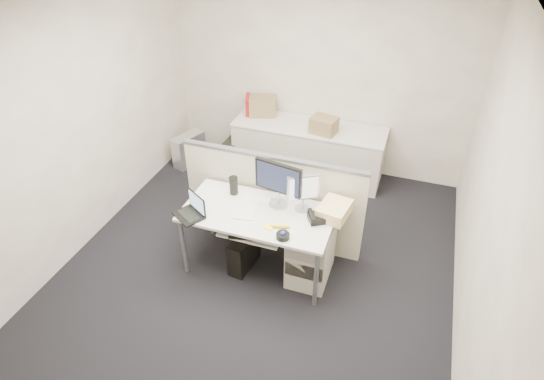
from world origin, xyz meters
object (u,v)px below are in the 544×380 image
at_px(monitor_main, 278,185).
at_px(laptop, 187,207).
at_px(desk, 258,217).
at_px(desk_phone, 319,218).

xyz_separation_m(monitor_main, laptop, (-0.77, -0.46, -0.14)).
bearing_deg(monitor_main, desk, -119.85).
distance_m(desk, monitor_main, 0.39).
height_order(desk, laptop, laptop).
relative_size(laptop, desk_phone, 1.44).
bearing_deg(desk, monitor_main, 50.19).
height_order(laptop, desk_phone, laptop).
bearing_deg(monitor_main, desk_phone, -2.57).
bearing_deg(desk, laptop, -155.70).
bearing_deg(desk, desk_phone, 7.59).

